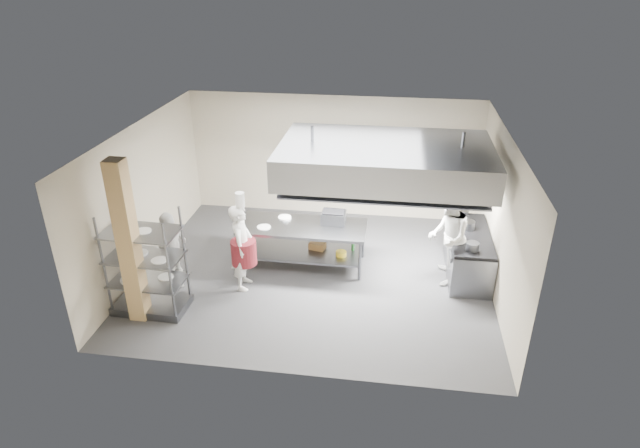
# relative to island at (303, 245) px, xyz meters

# --- Properties ---
(floor) EXTENTS (7.00, 7.00, 0.00)m
(floor) POSITION_rel_island_xyz_m (0.31, -0.37, -0.46)
(floor) COLOR #323234
(floor) RESTS_ON ground
(ceiling) EXTENTS (7.00, 7.00, 0.00)m
(ceiling) POSITION_rel_island_xyz_m (0.31, -0.37, 2.54)
(ceiling) COLOR silver
(ceiling) RESTS_ON wall_back
(wall_back) EXTENTS (7.00, 0.00, 7.00)m
(wall_back) POSITION_rel_island_xyz_m (0.31, 2.63, 1.04)
(wall_back) COLOR #C1B399
(wall_back) RESTS_ON ground
(wall_left) EXTENTS (0.00, 6.00, 6.00)m
(wall_left) POSITION_rel_island_xyz_m (-3.19, -0.37, 1.04)
(wall_left) COLOR #C1B399
(wall_left) RESTS_ON ground
(wall_right) EXTENTS (0.00, 6.00, 6.00)m
(wall_right) POSITION_rel_island_xyz_m (3.81, -0.37, 1.04)
(wall_right) COLOR #C1B399
(wall_right) RESTS_ON ground
(column) EXTENTS (0.30, 0.30, 3.00)m
(column) POSITION_rel_island_xyz_m (-2.59, -2.27, 1.04)
(column) COLOR tan
(column) RESTS_ON floor
(exhaust_hood) EXTENTS (4.00, 2.50, 0.60)m
(exhaust_hood) POSITION_rel_island_xyz_m (1.61, 0.03, 1.94)
(exhaust_hood) COLOR gray
(exhaust_hood) RESTS_ON ceiling
(hood_strip_a) EXTENTS (1.60, 0.12, 0.04)m
(hood_strip_a) POSITION_rel_island_xyz_m (0.71, 0.03, 1.62)
(hood_strip_a) COLOR white
(hood_strip_a) RESTS_ON exhaust_hood
(hood_strip_b) EXTENTS (1.60, 0.12, 0.04)m
(hood_strip_b) POSITION_rel_island_xyz_m (2.51, 0.03, 1.62)
(hood_strip_b) COLOR white
(hood_strip_b) RESTS_ON exhaust_hood
(wall_shelf) EXTENTS (1.50, 0.28, 0.04)m
(wall_shelf) POSITION_rel_island_xyz_m (2.11, 2.47, 1.04)
(wall_shelf) COLOR gray
(wall_shelf) RESTS_ON wall_back
(island) EXTENTS (2.62, 1.11, 0.91)m
(island) POSITION_rel_island_xyz_m (0.00, 0.00, 0.00)
(island) COLOR gray
(island) RESTS_ON floor
(island_worktop) EXTENTS (2.62, 1.11, 0.06)m
(island_worktop) POSITION_rel_island_xyz_m (0.00, 0.00, 0.42)
(island_worktop) COLOR gray
(island_worktop) RESTS_ON island
(island_undershelf) EXTENTS (2.41, 0.99, 0.04)m
(island_undershelf) POSITION_rel_island_xyz_m (0.00, -0.00, -0.16)
(island_undershelf) COLOR slate
(island_undershelf) RESTS_ON island
(pass_rack) EXTENTS (1.33, 0.80, 1.97)m
(pass_rack) POSITION_rel_island_xyz_m (-2.49, -1.99, 0.53)
(pass_rack) COLOR slate
(pass_rack) RESTS_ON floor
(cooking_range) EXTENTS (0.80, 2.00, 0.84)m
(cooking_range) POSITION_rel_island_xyz_m (3.39, 0.13, -0.04)
(cooking_range) COLOR gray
(cooking_range) RESTS_ON floor
(range_top) EXTENTS (0.78, 1.96, 0.06)m
(range_top) POSITION_rel_island_xyz_m (3.39, 0.13, 0.41)
(range_top) COLOR black
(range_top) RESTS_ON cooking_range
(chef_head) EXTENTS (0.45, 0.66, 1.75)m
(chef_head) POSITION_rel_island_xyz_m (-1.00, -1.02, 0.42)
(chef_head) COLOR white
(chef_head) RESTS_ON floor
(chef_line) EXTENTS (0.79, 0.99, 1.95)m
(chef_line) POSITION_rel_island_xyz_m (2.91, -0.23, 0.52)
(chef_line) COLOR white
(chef_line) RESTS_ON floor
(chef_plating) EXTENTS (0.51, 1.01, 1.66)m
(chef_plating) POSITION_rel_island_xyz_m (-2.29, -1.31, 0.37)
(chef_plating) COLOR white
(chef_plating) RESTS_ON floor
(griddle) EXTENTS (0.50, 0.40, 0.24)m
(griddle) POSITION_rel_island_xyz_m (0.61, 0.21, 0.57)
(griddle) COLOR gray
(griddle) RESTS_ON island_worktop
(wicker_basket) EXTENTS (0.37, 0.29, 0.14)m
(wicker_basket) POSITION_rel_island_xyz_m (0.29, 0.12, -0.06)
(wicker_basket) COLOR olive
(wicker_basket) RESTS_ON island_undershelf
(stockpot) EXTENTS (0.26, 0.26, 0.18)m
(stockpot) POSITION_rel_island_xyz_m (3.35, 0.33, 0.53)
(stockpot) COLOR gray
(stockpot) RESTS_ON range_top
(plate_stack) EXTENTS (0.28, 0.28, 0.05)m
(plate_stack) POSITION_rel_island_xyz_m (-2.49, -1.99, 0.17)
(plate_stack) COLOR white
(plate_stack) RESTS_ON pass_rack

